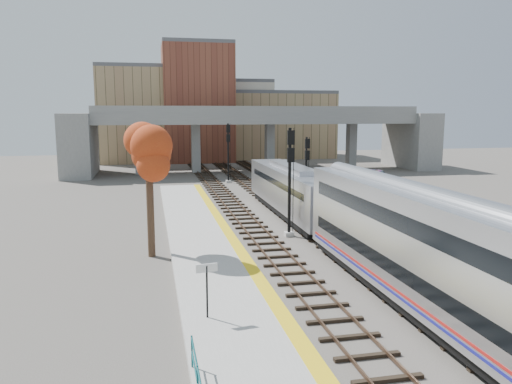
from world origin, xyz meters
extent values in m
plane|color=#47423D|center=(0.00, 0.00, 0.00)|extent=(160.00, 160.00, 0.00)
cube|color=#9E9E99|center=(-7.25, 0.00, 0.17)|extent=(4.50, 60.00, 0.35)
cube|color=yellow|center=(-5.35, 0.00, 0.35)|extent=(0.70, 60.00, 0.01)
cube|color=black|center=(-3.20, 12.50, 0.07)|extent=(2.50, 95.00, 0.14)
cube|color=brown|center=(-3.92, 12.50, 0.18)|extent=(0.07, 95.00, 0.14)
cube|color=brown|center=(-2.48, 12.50, 0.18)|extent=(0.07, 95.00, 0.14)
cube|color=black|center=(1.00, 12.50, 0.07)|extent=(2.50, 95.00, 0.14)
cube|color=brown|center=(0.28, 12.50, 0.18)|extent=(0.07, 95.00, 0.14)
cube|color=brown|center=(1.72, 12.50, 0.18)|extent=(0.07, 95.00, 0.14)
cube|color=black|center=(5.00, 12.50, 0.07)|extent=(2.50, 95.00, 0.14)
cube|color=brown|center=(4.28, 12.50, 0.18)|extent=(0.07, 95.00, 0.14)
cube|color=brown|center=(5.72, 12.50, 0.18)|extent=(0.07, 95.00, 0.14)
cube|color=slate|center=(5.00, 45.00, 7.75)|extent=(46.00, 10.00, 1.50)
cube|color=slate|center=(5.00, 40.20, 9.00)|extent=(46.00, 0.20, 1.00)
cube|color=slate|center=(5.00, 49.80, 9.00)|extent=(46.00, 0.20, 1.00)
cube|color=slate|center=(-12.00, 45.00, 3.50)|extent=(1.20, 1.60, 7.00)
cube|color=slate|center=(-4.00, 45.00, 3.50)|extent=(1.20, 1.60, 7.00)
cube|color=slate|center=(7.00, 45.00, 3.50)|extent=(1.20, 1.60, 7.00)
cube|color=slate|center=(20.00, 45.00, 3.50)|extent=(1.20, 1.60, 7.00)
cube|color=slate|center=(-20.00, 45.00, 4.25)|extent=(4.00, 12.00, 8.50)
cube|color=slate|center=(30.00, 45.00, 4.25)|extent=(4.00, 12.00, 8.50)
cube|color=#957F56|center=(-10.00, 65.00, 8.00)|extent=(18.00, 14.00, 16.00)
cube|color=#4C4C4F|center=(-10.00, 65.00, 16.30)|extent=(18.00, 14.00, 0.60)
cube|color=beige|center=(4.00, 70.00, 7.00)|extent=(16.00, 16.00, 14.00)
cube|color=#4C4C4F|center=(4.00, 70.00, 14.30)|extent=(16.00, 16.00, 0.60)
cube|color=brown|center=(-2.00, 62.00, 10.00)|extent=(12.00, 10.00, 20.00)
cube|color=#4C4C4F|center=(-2.00, 62.00, 20.30)|extent=(12.00, 10.00, 0.60)
cube|color=#957F56|center=(14.00, 68.00, 6.00)|extent=(20.00, 14.00, 12.00)
cube|color=#4C4C4F|center=(14.00, 68.00, 12.30)|extent=(20.00, 14.00, 0.60)
cube|color=black|center=(14.00, 28.00, 0.02)|extent=(14.00, 18.00, 0.04)
cube|color=#A8AAB2|center=(1.00, 12.27, 2.35)|extent=(3.00, 19.00, 3.20)
cube|color=black|center=(1.00, 21.79, 2.95)|extent=(2.20, 0.06, 1.10)
cube|color=black|center=(1.00, 12.27, 2.95)|extent=(3.02, 16.15, 0.50)
cube|color=black|center=(1.00, 12.27, 0.50)|extent=(2.70, 17.10, 0.50)
cube|color=#A8AAB2|center=(1.00, 12.27, 4.15)|extent=(1.60, 9.50, 0.40)
cube|color=#A8AAB2|center=(1.00, -10.33, 2.95)|extent=(3.00, 25.00, 4.60)
cube|color=black|center=(1.00, -10.33, 4.15)|extent=(3.02, 23.00, 0.75)
cube|color=black|center=(1.00, -10.33, 2.05)|extent=(3.02, 23.00, 0.65)
cube|color=#A01613|center=(1.00, -10.33, 1.20)|extent=(3.03, 24.00, 0.12)
cube|color=navy|center=(1.00, -10.33, 1.00)|extent=(3.03, 24.00, 0.12)
cube|color=black|center=(1.00, -10.33, 0.45)|extent=(2.70, 23.75, 0.40)
cube|color=#9E9E99|center=(-1.10, 5.62, 0.15)|extent=(0.60, 0.60, 0.30)
cylinder|color=black|center=(-1.10, 5.62, 3.81)|extent=(0.22, 0.22, 7.61)
cube|color=black|center=(-1.10, 5.37, 6.96)|extent=(0.49, 0.18, 0.98)
cube|color=black|center=(-1.10, 5.37, 5.77)|extent=(0.49, 0.18, 0.98)
cube|color=#9E9E99|center=(3.00, 14.65, 0.15)|extent=(0.60, 0.60, 0.30)
cylinder|color=black|center=(3.00, 14.65, 3.25)|extent=(0.19, 0.19, 6.51)
cube|color=black|center=(3.00, 14.40, 5.95)|extent=(0.42, 0.18, 0.84)
cube|color=black|center=(3.00, 14.40, 4.93)|extent=(0.42, 0.18, 0.84)
cube|color=#9E9E99|center=(-1.10, 33.24, 0.15)|extent=(0.60, 0.60, 0.30)
cylinder|color=black|center=(-1.10, 33.24, 3.65)|extent=(0.21, 0.21, 7.31)
cube|color=black|center=(-1.10, 32.99, 6.68)|extent=(0.47, 0.18, 0.94)
cube|color=black|center=(-1.10, 32.99, 5.53)|extent=(0.47, 0.18, 0.94)
cylinder|color=black|center=(-8.45, -8.07, 1.45)|extent=(0.08, 0.08, 2.20)
cube|color=white|center=(-8.45, -8.07, 2.45)|extent=(0.90, 0.18, 0.35)
cylinder|color=#382619|center=(-10.62, 2.58, 2.92)|extent=(0.44, 0.44, 5.85)
ellipsoid|color=#C24C19|center=(-10.62, 2.58, 6.27)|extent=(3.60, 3.60, 4.18)
imported|color=#99999E|center=(10.77, 25.32, 0.64)|extent=(2.39, 3.78, 1.20)
imported|color=#99999E|center=(15.95, 27.24, 0.62)|extent=(1.97, 3.72, 1.16)
imported|color=#99999E|center=(17.95, 30.82, 0.67)|extent=(2.33, 4.53, 1.26)
camera|label=1|loc=(-10.54, -27.45, 8.68)|focal=35.00mm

